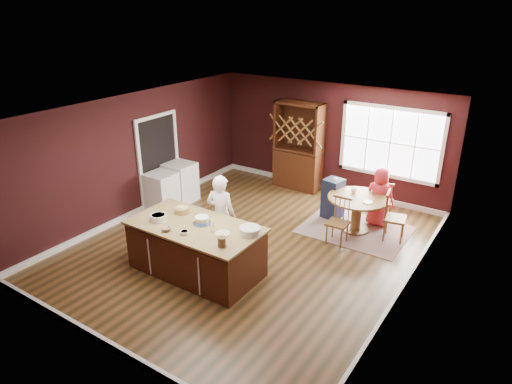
{
  "coord_description": "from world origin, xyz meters",
  "views": [
    {
      "loc": [
        4.44,
        -6.53,
        4.47
      ],
      "look_at": [
        -0.04,
        0.26,
        1.05
      ],
      "focal_mm": 32.0,
      "sensor_mm": 36.0,
      "label": 1
    }
  ],
  "objects_px": {
    "chair_east": "(395,216)",
    "toddler": "(332,182)",
    "baker": "(221,215)",
    "hutch": "(299,146)",
    "washer": "(162,192)",
    "chair_north": "(384,200)",
    "dining_table": "(357,207)",
    "layer_cake": "(202,220)",
    "high_chair": "(333,198)",
    "kitchen_island": "(196,249)",
    "chair_south": "(338,221)",
    "dryer": "(181,182)",
    "seated_woman": "(380,197)"
  },
  "relations": [
    {
      "from": "chair_east",
      "to": "toddler",
      "type": "xyz_separation_m",
      "value": [
        -1.55,
        0.32,
        0.29
      ]
    },
    {
      "from": "baker",
      "to": "hutch",
      "type": "distance_m",
      "value": 3.77
    },
    {
      "from": "toddler",
      "to": "washer",
      "type": "distance_m",
      "value": 3.85
    },
    {
      "from": "baker",
      "to": "toddler",
      "type": "bearing_deg",
      "value": -121.56
    },
    {
      "from": "chair_north",
      "to": "washer",
      "type": "relative_size",
      "value": 1.05
    },
    {
      "from": "dining_table",
      "to": "layer_cake",
      "type": "relative_size",
      "value": 3.75
    },
    {
      "from": "hutch",
      "to": "high_chair",
      "type": "bearing_deg",
      "value": -37.4
    },
    {
      "from": "layer_cake",
      "to": "hutch",
      "type": "height_order",
      "value": "hutch"
    },
    {
      "from": "kitchen_island",
      "to": "baker",
      "type": "height_order",
      "value": "baker"
    },
    {
      "from": "high_chair",
      "to": "chair_south",
      "type": "bearing_deg",
      "value": -49.85
    },
    {
      "from": "high_chair",
      "to": "hutch",
      "type": "relative_size",
      "value": 0.43
    },
    {
      "from": "layer_cake",
      "to": "kitchen_island",
      "type": "bearing_deg",
      "value": -124.82
    },
    {
      "from": "chair_east",
      "to": "washer",
      "type": "xyz_separation_m",
      "value": [
        -4.9,
        -1.52,
        -0.07
      ]
    },
    {
      "from": "kitchen_island",
      "to": "dryer",
      "type": "height_order",
      "value": "dryer"
    },
    {
      "from": "high_chair",
      "to": "dryer",
      "type": "relative_size",
      "value": 1.0
    },
    {
      "from": "toddler",
      "to": "dryer",
      "type": "relative_size",
      "value": 0.28
    },
    {
      "from": "baker",
      "to": "chair_east",
      "type": "xyz_separation_m",
      "value": [
        2.57,
        2.32,
        -0.28
      ]
    },
    {
      "from": "dryer",
      "to": "baker",
      "type": "bearing_deg",
      "value": -31.67
    },
    {
      "from": "toddler",
      "to": "dryer",
      "type": "bearing_deg",
      "value": -160.28
    },
    {
      "from": "chair_south",
      "to": "chair_east",
      "type": "bearing_deg",
      "value": 39.1
    },
    {
      "from": "seated_woman",
      "to": "dryer",
      "type": "distance_m",
      "value": 4.6
    },
    {
      "from": "seated_woman",
      "to": "toddler",
      "type": "xyz_separation_m",
      "value": [
        -1.04,
        -0.16,
        0.16
      ]
    },
    {
      "from": "chair_east",
      "to": "dryer",
      "type": "bearing_deg",
      "value": 89.48
    },
    {
      "from": "baker",
      "to": "chair_east",
      "type": "distance_m",
      "value": 3.47
    },
    {
      "from": "dining_table",
      "to": "dryer",
      "type": "relative_size",
      "value": 1.31
    },
    {
      "from": "chair_north",
      "to": "dining_table",
      "type": "bearing_deg",
      "value": 54.43
    },
    {
      "from": "chair_north",
      "to": "washer",
      "type": "distance_m",
      "value": 4.97
    },
    {
      "from": "baker",
      "to": "washer",
      "type": "xyz_separation_m",
      "value": [
        -2.33,
        0.8,
        -0.35
      ]
    },
    {
      "from": "chair_east",
      "to": "seated_woman",
      "type": "bearing_deg",
      "value": 36.03
    },
    {
      "from": "toddler",
      "to": "chair_north",
      "type": "bearing_deg",
      "value": 24.45
    },
    {
      "from": "chair_north",
      "to": "high_chair",
      "type": "bearing_deg",
      "value": 12.63
    },
    {
      "from": "chair_east",
      "to": "dryer",
      "type": "relative_size",
      "value": 1.1
    },
    {
      "from": "dining_table",
      "to": "high_chair",
      "type": "height_order",
      "value": "high_chair"
    },
    {
      "from": "seated_woman",
      "to": "chair_east",
      "type": "bearing_deg",
      "value": 134.95
    },
    {
      "from": "kitchen_island",
      "to": "chair_east",
      "type": "height_order",
      "value": "chair_east"
    },
    {
      "from": "dining_table",
      "to": "washer",
      "type": "height_order",
      "value": "washer"
    },
    {
      "from": "toddler",
      "to": "dryer",
      "type": "height_order",
      "value": "same"
    },
    {
      "from": "seated_woman",
      "to": "high_chair",
      "type": "distance_m",
      "value": 1.0
    },
    {
      "from": "dryer",
      "to": "chair_north",
      "type": "bearing_deg",
      "value": 20.87
    },
    {
      "from": "kitchen_island",
      "to": "dining_table",
      "type": "distance_m",
      "value": 3.52
    },
    {
      "from": "chair_north",
      "to": "washer",
      "type": "height_order",
      "value": "chair_north"
    },
    {
      "from": "chair_north",
      "to": "high_chair",
      "type": "xyz_separation_m",
      "value": [
        -0.97,
        -0.53,
        0.01
      ]
    },
    {
      "from": "baker",
      "to": "high_chair",
      "type": "height_order",
      "value": "baker"
    },
    {
      "from": "baker",
      "to": "layer_cake",
      "type": "height_order",
      "value": "baker"
    },
    {
      "from": "toddler",
      "to": "hutch",
      "type": "bearing_deg",
      "value": 142.58
    },
    {
      "from": "high_chair",
      "to": "washer",
      "type": "bearing_deg",
      "value": -141.6
    },
    {
      "from": "baker",
      "to": "hutch",
      "type": "relative_size",
      "value": 0.72
    },
    {
      "from": "chair_north",
      "to": "seated_woman",
      "type": "xyz_separation_m",
      "value": [
        -0.01,
        -0.32,
        0.18
      ]
    },
    {
      "from": "seated_woman",
      "to": "dryer",
      "type": "relative_size",
      "value": 1.38
    },
    {
      "from": "dining_table",
      "to": "chair_south",
      "type": "xyz_separation_m",
      "value": [
        -0.1,
        -0.73,
        -0.05
      ]
    }
  ]
}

